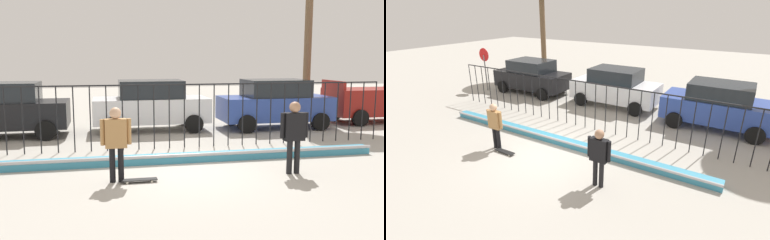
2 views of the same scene
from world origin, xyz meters
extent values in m
plane|color=#ADA89E|center=(0.00, 0.00, 0.00)|extent=(60.00, 60.00, 0.00)
cube|color=teal|center=(0.00, 1.04, 0.11)|extent=(11.00, 0.36, 0.22)
cylinder|color=#B2B2B7|center=(0.00, 0.86, 0.22)|extent=(11.00, 0.09, 0.09)
cylinder|color=black|center=(-7.00, 2.84, 0.98)|extent=(0.04, 0.04, 1.96)
cylinder|color=black|center=(-6.53, 2.84, 0.98)|extent=(0.04, 0.04, 1.96)
cylinder|color=black|center=(-6.07, 2.84, 0.98)|extent=(0.04, 0.04, 1.96)
cylinder|color=black|center=(-5.60, 2.84, 0.98)|extent=(0.04, 0.04, 1.96)
cylinder|color=black|center=(-5.13, 2.84, 0.98)|extent=(0.04, 0.04, 1.96)
cylinder|color=black|center=(-4.67, 2.84, 0.98)|extent=(0.04, 0.04, 1.96)
cylinder|color=black|center=(-4.20, 2.84, 0.98)|extent=(0.04, 0.04, 1.96)
cylinder|color=black|center=(-3.73, 2.84, 0.98)|extent=(0.04, 0.04, 1.96)
cylinder|color=black|center=(-3.27, 2.84, 0.98)|extent=(0.04, 0.04, 1.96)
cylinder|color=black|center=(-2.80, 2.84, 0.98)|extent=(0.04, 0.04, 1.96)
cylinder|color=black|center=(-2.33, 2.84, 0.98)|extent=(0.04, 0.04, 1.96)
cylinder|color=black|center=(-1.87, 2.84, 0.98)|extent=(0.04, 0.04, 1.96)
cylinder|color=black|center=(-1.40, 2.84, 0.98)|extent=(0.04, 0.04, 1.96)
cylinder|color=black|center=(-0.93, 2.84, 0.98)|extent=(0.04, 0.04, 1.96)
cylinder|color=black|center=(-0.47, 2.84, 0.98)|extent=(0.04, 0.04, 1.96)
cylinder|color=black|center=(0.00, 2.84, 0.98)|extent=(0.04, 0.04, 1.96)
cylinder|color=black|center=(0.47, 2.84, 0.98)|extent=(0.04, 0.04, 1.96)
cylinder|color=black|center=(0.93, 2.84, 0.98)|extent=(0.04, 0.04, 1.96)
cylinder|color=black|center=(1.40, 2.84, 0.98)|extent=(0.04, 0.04, 1.96)
cylinder|color=black|center=(1.87, 2.84, 0.98)|extent=(0.04, 0.04, 1.96)
cylinder|color=black|center=(2.33, 2.84, 0.98)|extent=(0.04, 0.04, 1.96)
cylinder|color=black|center=(2.80, 2.84, 0.98)|extent=(0.04, 0.04, 1.96)
cylinder|color=black|center=(3.27, 2.84, 0.98)|extent=(0.04, 0.04, 1.96)
cylinder|color=black|center=(3.73, 2.84, 0.98)|extent=(0.04, 0.04, 1.96)
cylinder|color=black|center=(4.20, 2.84, 0.98)|extent=(0.04, 0.04, 1.96)
cylinder|color=black|center=(4.67, 2.84, 0.98)|extent=(0.04, 0.04, 1.96)
cylinder|color=black|center=(5.13, 2.84, 0.98)|extent=(0.04, 0.04, 1.96)
cylinder|color=black|center=(5.60, 2.84, 0.98)|extent=(0.04, 0.04, 1.96)
cylinder|color=black|center=(6.07, 2.84, 0.98)|extent=(0.04, 0.04, 1.96)
cube|color=black|center=(0.00, 2.84, 1.94)|extent=(14.00, 0.04, 0.04)
cylinder|color=black|center=(-1.79, -0.46, 0.39)|extent=(0.13, 0.13, 0.78)
cylinder|color=black|center=(-1.60, -0.46, 0.39)|extent=(0.13, 0.13, 0.78)
cube|color=#A87A47|center=(-1.69, -0.46, 1.10)|extent=(0.47, 0.20, 0.64)
sphere|color=tan|center=(-1.69, -0.46, 1.55)|extent=(0.25, 0.25, 0.25)
cylinder|color=#A87A47|center=(-1.98, -0.46, 1.13)|extent=(0.10, 0.10, 0.58)
cylinder|color=#A87A47|center=(-1.41, -0.46, 1.13)|extent=(0.10, 0.10, 0.58)
cube|color=black|center=(-1.21, -0.59, 0.06)|extent=(0.80, 0.20, 0.02)
cylinder|color=silver|center=(-0.94, -0.52, 0.03)|extent=(0.05, 0.03, 0.05)
cylinder|color=silver|center=(-0.94, -0.67, 0.03)|extent=(0.05, 0.03, 0.05)
cylinder|color=silver|center=(-1.48, -0.52, 0.03)|extent=(0.05, 0.03, 0.05)
cylinder|color=silver|center=(-1.48, -0.67, 0.03)|extent=(0.05, 0.03, 0.05)
cylinder|color=black|center=(2.35, -0.61, 0.40)|extent=(0.13, 0.13, 0.80)
cylinder|color=black|center=(2.55, -0.61, 0.40)|extent=(0.13, 0.13, 0.80)
cube|color=black|center=(2.45, -0.61, 1.14)|extent=(0.49, 0.21, 0.66)
sphere|color=#A87A5B|center=(2.45, -0.61, 1.60)|extent=(0.26, 0.26, 0.26)
cylinder|color=black|center=(2.15, -0.61, 1.17)|extent=(0.10, 0.10, 0.59)
cylinder|color=black|center=(2.75, -0.61, 1.17)|extent=(0.10, 0.10, 0.59)
cube|color=black|center=(-5.32, 5.78, 0.79)|extent=(4.30, 1.90, 0.90)
cube|color=#1E2328|center=(-5.32, 5.78, 1.57)|extent=(2.37, 1.71, 0.66)
cylinder|color=black|center=(-3.86, 6.73, 0.34)|extent=(0.68, 0.22, 0.68)
cylinder|color=black|center=(-3.86, 4.83, 0.34)|extent=(0.68, 0.22, 0.68)
cylinder|color=black|center=(-6.78, 6.73, 0.34)|extent=(0.68, 0.22, 0.68)
cylinder|color=black|center=(-6.78, 4.83, 0.34)|extent=(0.68, 0.22, 0.68)
cube|color=silver|center=(-0.19, 6.15, 0.79)|extent=(4.30, 1.90, 0.90)
cube|color=#1E2328|center=(-0.19, 6.15, 1.57)|extent=(2.37, 1.71, 0.66)
cylinder|color=black|center=(1.27, 7.10, 0.34)|extent=(0.68, 0.22, 0.68)
cylinder|color=black|center=(1.27, 5.20, 0.34)|extent=(0.68, 0.22, 0.68)
cylinder|color=black|center=(-1.65, 7.10, 0.34)|extent=(0.68, 0.22, 0.68)
cylinder|color=black|center=(-1.65, 5.20, 0.34)|extent=(0.68, 0.22, 0.68)
cube|color=#2D479E|center=(4.62, 5.71, 0.79)|extent=(4.30, 1.90, 0.90)
cube|color=#1E2328|center=(4.62, 5.71, 1.57)|extent=(2.37, 1.71, 0.66)
cylinder|color=black|center=(6.08, 6.66, 0.34)|extent=(0.68, 0.22, 0.68)
cylinder|color=black|center=(6.08, 4.76, 0.34)|extent=(0.68, 0.22, 0.68)
cylinder|color=black|center=(3.16, 6.66, 0.34)|extent=(0.68, 0.22, 0.68)
cylinder|color=black|center=(3.16, 4.76, 0.34)|extent=(0.68, 0.22, 0.68)
cylinder|color=slate|center=(-7.97, 4.69, 1.05)|extent=(0.07, 0.07, 2.10)
cylinder|color=red|center=(-7.97, 4.71, 2.12)|extent=(0.76, 0.02, 0.76)
cylinder|color=brown|center=(-7.37, 9.55, 2.72)|extent=(0.36, 0.36, 5.44)
camera|label=1|loc=(-1.93, -9.76, 2.75)|focal=39.66mm
camera|label=2|loc=(5.58, -6.73, 4.73)|focal=26.75mm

